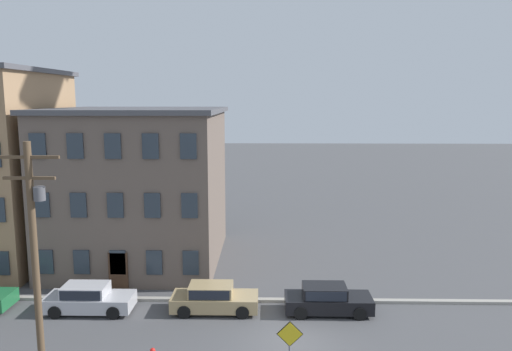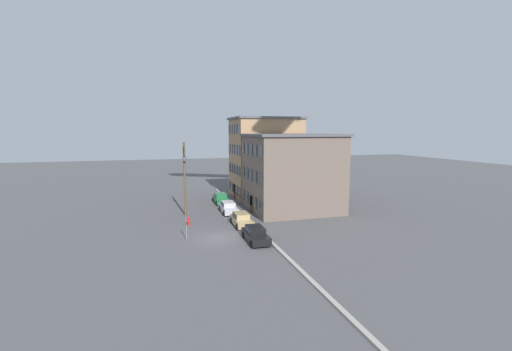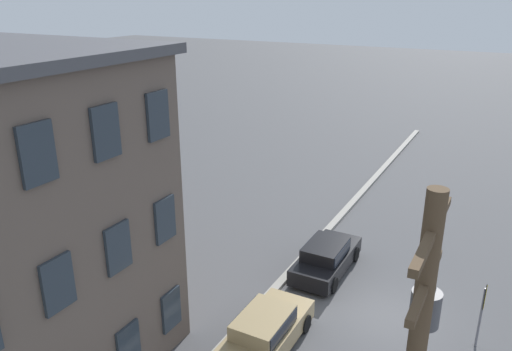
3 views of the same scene
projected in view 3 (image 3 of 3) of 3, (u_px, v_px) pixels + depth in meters
ground_plane at (386, 316)px, 18.91m from camera, size 200.00×200.00×0.00m
kerb_strip at (279, 284)px, 20.88m from camera, size 56.00×0.36×0.16m
car_tan at (265, 330)px, 16.95m from camera, size 4.40×1.92×1.43m
car_black at (326, 256)px, 21.72m from camera, size 4.40×1.92×1.43m
caution_sign at (483, 305)px, 16.77m from camera, size 1.02×0.08×2.49m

